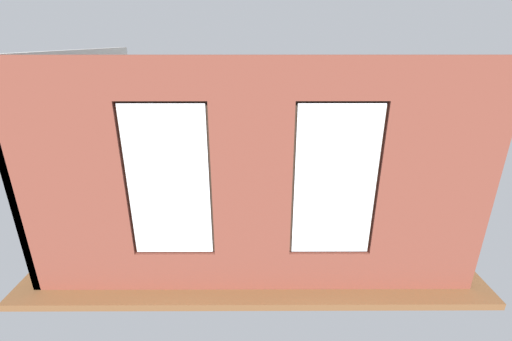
{
  "coord_description": "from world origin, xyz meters",
  "views": [
    {
      "loc": [
        -0.04,
        6.35,
        3.25
      ],
      "look_at": [
        -0.06,
        0.4,
        0.97
      ],
      "focal_mm": 24.0,
      "sensor_mm": 36.0,
      "label": 1
    }
  ],
  "objects": [
    {
      "name": "ground_plane",
      "position": [
        0.0,
        0.0,
        -0.05
      ],
      "size": [
        6.68,
        5.59,
        0.1
      ],
      "primitive_type": "cube",
      "color": "brown"
    },
    {
      "name": "brick_wall_with_windows",
      "position": [
        0.0,
        2.41,
        1.52
      ],
      "size": [
        6.08,
        0.3,
        3.1
      ],
      "color": "brown",
      "rests_on": "ground_plane"
    },
    {
      "name": "white_wall_right",
      "position": [
        2.99,
        0.2,
        1.55
      ],
      "size": [
        0.1,
        4.59,
        3.1
      ],
      "primitive_type": "cube",
      "color": "silver",
      "rests_on": "ground_plane"
    },
    {
      "name": "couch_by_window",
      "position": [
        0.22,
        1.76,
        0.33
      ],
      "size": [
        1.79,
        0.87,
        0.8
      ],
      "color": "black",
      "rests_on": "ground_plane"
    },
    {
      "name": "couch_left",
      "position": [
        -2.34,
        0.38,
        0.33
      ],
      "size": [
        0.93,
        2.07,
        0.8
      ],
      "rotation": [
        0.0,
        0.0,
        1.6
      ],
      "color": "black",
      "rests_on": "ground_plane"
    },
    {
      "name": "coffee_table",
      "position": [
        -0.19,
        0.16,
        0.35
      ],
      "size": [
        1.29,
        0.8,
        0.4
      ],
      "color": "#A87547",
      "rests_on": "ground_plane"
    },
    {
      "name": "cup_ceramic",
      "position": [
        -0.55,
        0.02,
        0.45
      ],
      "size": [
        0.08,
        0.08,
        0.1
      ],
      "primitive_type": "cylinder",
      "color": "#4C4C51",
      "rests_on": "coffee_table"
    },
    {
      "name": "candle_jar",
      "position": [
        -0.29,
        0.28,
        0.45
      ],
      "size": [
        0.08,
        0.08,
        0.1
      ],
      "primitive_type": "cylinder",
      "color": "#B7333D",
      "rests_on": "coffee_table"
    },
    {
      "name": "table_plant_small",
      "position": [
        -0.03,
        0.06,
        0.55
      ],
      "size": [
        0.17,
        0.17,
        0.27
      ],
      "color": "gray",
      "rests_on": "coffee_table"
    },
    {
      "name": "remote_black",
      "position": [
        -0.19,
        0.16,
        0.41
      ],
      "size": [
        0.17,
        0.13,
        0.02
      ],
      "primitive_type": "cube",
      "rotation": [
        0.0,
        0.0,
        5.29
      ],
      "color": "black",
      "rests_on": "coffee_table"
    },
    {
      "name": "media_console",
      "position": [
        2.69,
        0.14,
        0.25
      ],
      "size": [
        1.21,
        0.42,
        0.51
      ],
      "primitive_type": "cube",
      "color": "black",
      "rests_on": "ground_plane"
    },
    {
      "name": "tv_flatscreen",
      "position": [
        2.69,
        0.14,
        0.84
      ],
      "size": [
        0.94,
        0.2,
        0.66
      ],
      "color": "black",
      "rests_on": "media_console"
    },
    {
      "name": "papasan_chair",
      "position": [
        0.35,
        -1.57,
        0.46
      ],
      "size": [
        1.18,
        1.18,
        0.72
      ],
      "color": "olive",
      "rests_on": "ground_plane"
    },
    {
      "name": "potted_plant_corner_near_left",
      "position": [
        -2.49,
        -1.8,
        0.69
      ],
      "size": [
        0.94,
        0.94,
        1.04
      ],
      "color": "#47423D",
      "rests_on": "ground_plane"
    },
    {
      "name": "potted_plant_near_tv",
      "position": [
        2.14,
        1.19,
        0.62
      ],
      "size": [
        0.96,
        0.92,
        1.15
      ],
      "color": "gray",
      "rests_on": "ground_plane"
    },
    {
      "name": "potted_plant_corner_far_left",
      "position": [
        -2.5,
        1.86,
        0.69
      ],
      "size": [
        1.03,
        0.95,
        1.23
      ],
      "color": "beige",
      "rests_on": "ground_plane"
    },
    {
      "name": "potted_plant_foreground_right",
      "position": [
        2.38,
        -1.74,
        0.68
      ],
      "size": [
        0.78,
        0.85,
        1.34
      ],
      "color": "#47423D",
      "rests_on": "ground_plane"
    },
    {
      "name": "potted_plant_mid_room_small",
      "position": [
        -1.04,
        -0.73,
        0.4
      ],
      "size": [
        0.3,
        0.3,
        0.61
      ],
      "color": "#47423D",
      "rests_on": "ground_plane"
    },
    {
      "name": "potted_plant_between_couches",
      "position": [
        -1.13,
        1.72,
        0.62
      ],
      "size": [
        0.55,
        0.55,
        0.92
      ],
      "color": "beige",
      "rests_on": "ground_plane"
    },
    {
      "name": "potted_plant_beside_window_right",
      "position": [
        2.42,
        1.85,
        0.78
      ],
      "size": [
        1.13,
        1.19,
        1.47
      ],
      "color": "brown",
      "rests_on": "ground_plane"
    }
  ]
}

